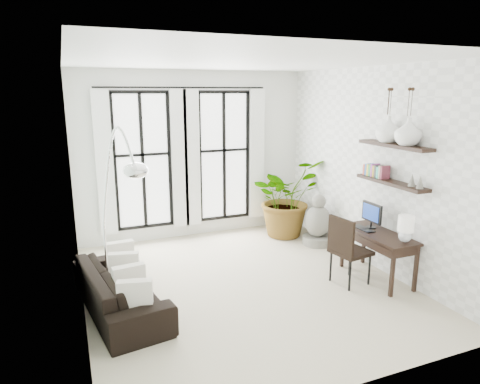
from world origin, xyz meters
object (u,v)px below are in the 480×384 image
plant (286,197)px  arc_lamp (118,172)px  desk (381,237)px  buddha (318,224)px  sofa (120,289)px  desk_chair (346,246)px

plant → arc_lamp: size_ratio=0.65×
desk → buddha: size_ratio=1.29×
sofa → arc_lamp: bearing=-28.1°
plant → arc_lamp: 3.84m
desk → arc_lamp: size_ratio=0.52×
desk_chair → plant: bearing=75.0°
plant → buddha: size_ratio=1.60×
arc_lamp → desk_chair: bearing=-14.0°
plant → arc_lamp: bearing=-154.7°
plant → desk_chair: (-0.25, -2.35, -0.18)m
arc_lamp → buddha: 3.98m
arc_lamp → desk: bearing=-13.0°
plant → sofa: bearing=-151.4°
buddha → desk: bearing=-89.7°
buddha → arc_lamp: bearing=-166.7°
sofa → buddha: (3.74, 1.16, 0.11)m
sofa → arc_lamp: 1.53m
arc_lamp → sofa: bearing=-109.4°
sofa → desk_chair: desk_chair is taller
desk → arc_lamp: 3.89m
sofa → desk: (3.75, -0.54, 0.40)m
desk_chair → arc_lamp: bearing=157.2°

